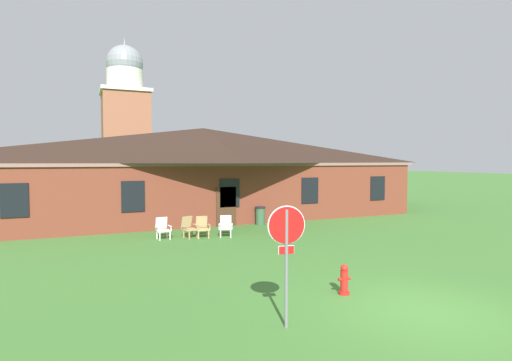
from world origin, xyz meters
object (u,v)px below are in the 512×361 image
lawn_chair_near_door (189,227)px  lawn_chair_left_end (202,226)px  stop_sign (286,242)px  lawn_chair_middle (226,226)px  fire_hydrant (344,280)px  trash_bin (260,216)px  lawn_chair_by_porch (163,228)px

lawn_chair_near_door → lawn_chair_left_end: 0.59m
stop_sign → lawn_chair_middle: 10.40m
stop_sign → lawn_chair_left_end: bearing=83.9°
fire_hydrant → lawn_chair_near_door: bearing=101.2°
lawn_chair_left_end → fire_hydrant: 9.12m
lawn_chair_middle → trash_bin: bearing=40.9°
stop_sign → lawn_chair_middle: bearing=77.9°
stop_sign → lawn_chair_by_porch: 10.73m
stop_sign → trash_bin: bearing=68.2°
trash_bin → stop_sign: bearing=-111.8°
lawn_chair_middle → fire_hydrant: lawn_chair_middle is taller
lawn_chair_middle → fire_hydrant: size_ratio=1.21×
stop_sign → fire_hydrant: (2.35, 1.24, -1.43)m
lawn_chair_near_door → fire_hydrant: 9.39m
lawn_chair_by_porch → lawn_chair_left_end: (1.72, -0.36, 0.00)m
lawn_chair_by_porch → stop_sign: bearing=-86.7°
stop_sign → lawn_chair_left_end: 10.41m
fire_hydrant → trash_bin: trash_bin is taller
lawn_chair_by_porch → trash_bin: trash_bin is taller
lawn_chair_left_end → trash_bin: 4.52m
fire_hydrant → stop_sign: bearing=-152.2°
stop_sign → lawn_chair_near_door: stop_sign is taller
lawn_chair_by_porch → lawn_chair_near_door: (1.16, -0.18, 0.00)m
lawn_chair_by_porch → lawn_chair_near_door: same height
stop_sign → fire_hydrant: bearing=27.8°
stop_sign → lawn_chair_middle: stop_sign is taller
lawn_chair_by_porch → lawn_chair_middle: size_ratio=1.00×
lawn_chair_left_end → lawn_chair_middle: same height
lawn_chair_left_end → trash_bin: bearing=30.2°
lawn_chair_near_door → lawn_chair_middle: bearing=-12.7°
fire_hydrant → trash_bin: size_ratio=0.81×
lawn_chair_middle → trash_bin: 3.76m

